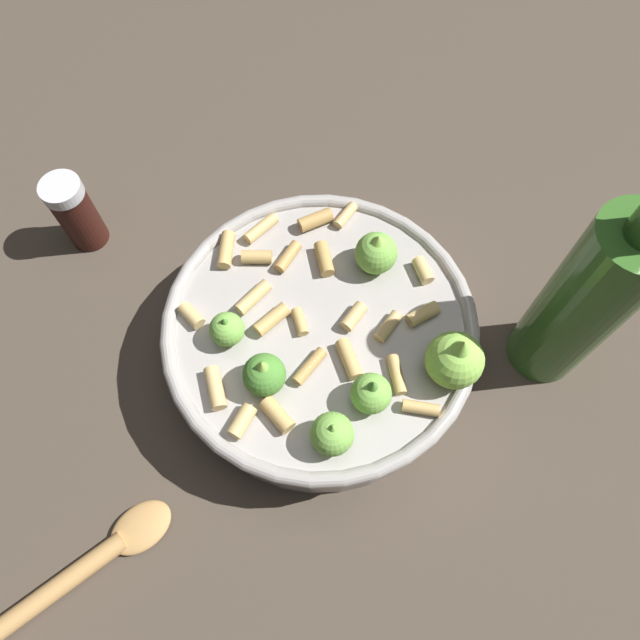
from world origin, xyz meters
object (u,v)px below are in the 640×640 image
pepper_shaker (76,213)px  olive_oil_bottle (586,300)px  wooden_spoon (51,592)px  cooking_pan (322,338)px

pepper_shaker → olive_oil_bottle: size_ratio=0.34×
pepper_shaker → wooden_spoon: 0.33m
cooking_pan → olive_oil_bottle: 0.21m
pepper_shaker → wooden_spoon: (0.32, 0.05, -0.03)m
cooking_pan → pepper_shaker: bearing=-115.5°
cooking_pan → olive_oil_bottle: olive_oil_bottle is taller
cooking_pan → wooden_spoon: size_ratio=1.34×
pepper_shaker → wooden_spoon: pepper_shaker is taller
cooking_pan → olive_oil_bottle: bearing=94.5°
olive_oil_bottle → wooden_spoon: 0.47m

